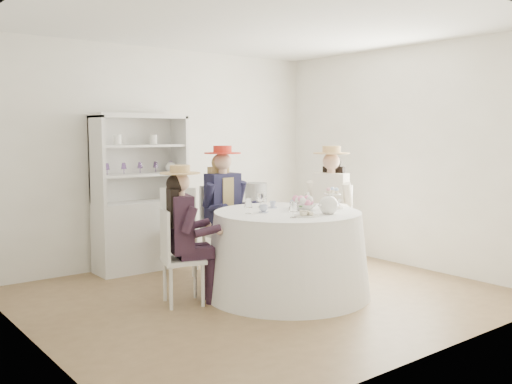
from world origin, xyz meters
TOP-DOWN VIEW (x-y plane):
  - ground at (0.00, 0.00)m, footprint 4.50×4.50m
  - ceiling at (0.00, 0.00)m, footprint 4.50×4.50m
  - wall_back at (0.00, 2.00)m, footprint 4.50×0.00m
  - wall_front at (0.00, -2.00)m, footprint 4.50×0.00m
  - wall_left at (-2.25, 0.00)m, footprint 0.00×4.50m
  - wall_right at (2.25, 0.00)m, footprint 0.00×4.50m
  - tea_table at (0.23, -0.13)m, footprint 1.69×1.69m
  - hutch at (-0.46, 1.77)m, footprint 1.19×0.62m
  - side_table at (1.23, 1.68)m, footprint 0.52×0.52m
  - hatbox at (1.23, 1.68)m, footprint 0.40×0.40m
  - guest_left at (-0.78, 0.24)m, footprint 0.55×0.51m
  - guest_mid at (0.19, 0.95)m, footprint 0.54×0.56m
  - guest_right at (1.23, 0.26)m, footprint 0.62×0.57m
  - spare_chair at (-0.23, 1.25)m, footprint 0.59×0.59m
  - teacup_a at (-0.02, -0.04)m, footprint 0.10×0.10m
  - teacup_b at (0.28, 0.17)m, footprint 0.07×0.07m
  - teacup_c at (0.46, 0.03)m, footprint 0.11×0.11m
  - flower_bowl at (0.44, -0.16)m, footprint 0.28×0.28m
  - flower_arrangement at (0.43, -0.14)m, footprint 0.18×0.19m
  - table_teapot at (0.44, -0.50)m, footprint 0.27×0.19m
  - sandwich_plate at (0.15, -0.49)m, footprint 0.25×0.25m
  - cupcake_stand at (0.75, -0.24)m, footprint 0.23×0.23m
  - stemware_set at (0.23, -0.13)m, footprint 0.89×0.86m

SIDE VIEW (x-z plane):
  - ground at x=0.00m, z-range 0.00..0.00m
  - side_table at x=1.23m, z-range 0.00..0.67m
  - tea_table at x=0.23m, z-range 0.00..0.85m
  - spare_chair at x=-0.23m, z-range 0.04..1.07m
  - hutch at x=-0.46m, z-range -0.27..1.60m
  - guest_left at x=-0.78m, z-range 0.09..1.43m
  - hatbox at x=1.23m, z-range 0.67..0.97m
  - guest_right at x=1.23m, z-range 0.10..1.59m
  - guest_mid at x=0.19m, z-range 0.10..1.60m
  - sandwich_plate at x=0.15m, z-range 0.84..0.90m
  - flower_bowl at x=0.44m, z-range 0.86..0.91m
  - teacup_b at x=0.28m, z-range 0.86..0.92m
  - teacup_a at x=-0.02m, z-range 0.86..0.93m
  - teacup_c at x=0.46m, z-range 0.86..0.93m
  - stemware_set at x=0.23m, z-range 0.86..1.01m
  - cupcake_stand at x=0.75m, z-range 0.83..1.04m
  - table_teapot at x=0.44m, z-range 0.84..1.04m
  - flower_arrangement at x=0.43m, z-range 0.91..0.98m
  - wall_back at x=0.00m, z-range -0.90..3.60m
  - wall_front at x=0.00m, z-range -0.90..3.60m
  - wall_left at x=-2.25m, z-range -0.90..3.60m
  - wall_right at x=2.25m, z-range -0.90..3.60m
  - ceiling at x=0.00m, z-range 2.70..2.70m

